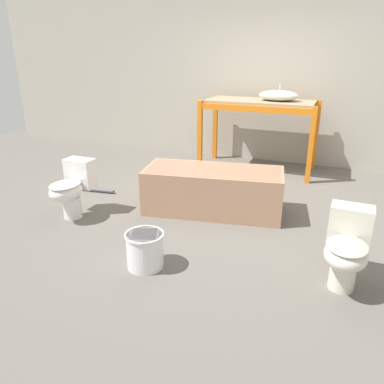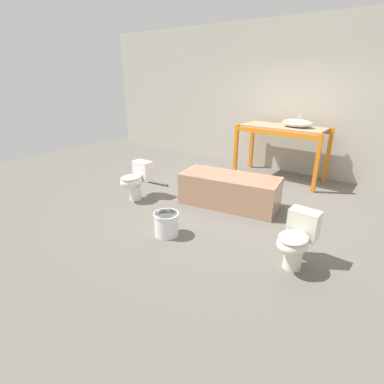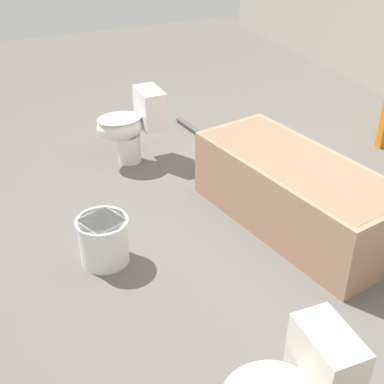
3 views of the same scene
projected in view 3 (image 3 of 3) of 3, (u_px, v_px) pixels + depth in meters
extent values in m
plane|color=#666059|center=(323.00, 216.00, 4.15)|extent=(12.00, 12.00, 0.00)
cube|color=tan|center=(295.00, 194.00, 3.92)|extent=(1.72, 0.94, 0.53)
cube|color=#977056|center=(298.00, 175.00, 3.84)|extent=(1.63, 0.85, 0.23)
cylinder|color=white|center=(129.00, 148.00, 4.85)|extent=(0.21, 0.21, 0.26)
ellipsoid|color=white|center=(120.00, 127.00, 4.70)|extent=(0.34, 0.42, 0.23)
ellipsoid|color=beige|center=(119.00, 118.00, 4.66)|extent=(0.32, 0.40, 0.03)
cube|color=white|center=(150.00, 108.00, 4.74)|extent=(0.34, 0.20, 0.34)
cube|color=silver|center=(326.00, 362.00, 2.31)|extent=(0.35, 0.21, 0.34)
cylinder|color=white|center=(104.00, 240.00, 3.60)|extent=(0.33, 0.33, 0.33)
cylinder|color=white|center=(102.00, 221.00, 3.51)|extent=(0.35, 0.35, 0.02)
cylinder|color=#4C4C51|center=(194.00, 130.00, 5.42)|extent=(0.66, 0.13, 0.05)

